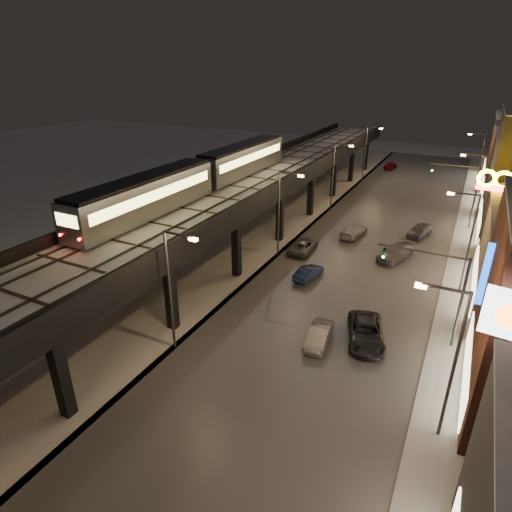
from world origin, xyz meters
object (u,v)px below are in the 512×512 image
at_px(subway_train, 202,174).
at_px(sign_citgo, 503,343).
at_px(car_mid_silver, 303,246).
at_px(car_onc_white, 395,253).
at_px(car_onc_red, 419,231).
at_px(car_onc_silver, 319,336).
at_px(car_mid_dark, 353,231).
at_px(car_near_white, 308,273).
at_px(car_onc_dark, 366,333).
at_px(car_far_white, 390,166).

bearing_deg(subway_train, sign_citgo, -33.63).
distance_m(car_mid_silver, car_onc_white, 9.54).
bearing_deg(sign_citgo, car_onc_red, 101.61).
height_order(subway_train, car_onc_silver, subway_train).
relative_size(subway_train, car_onc_silver, 8.68).
relative_size(car_mid_dark, sign_citgo, 0.47).
bearing_deg(car_onc_white, car_onc_silver, -80.61).
height_order(car_mid_dark, car_onc_silver, car_mid_dark).
bearing_deg(car_onc_white, car_mid_dark, 158.86).
bearing_deg(car_near_white, car_mid_dark, -84.79).
relative_size(car_mid_silver, car_onc_dark, 0.91).
bearing_deg(car_near_white, car_onc_white, -119.11).
bearing_deg(car_onc_red, subway_train, -131.05).
bearing_deg(subway_train, car_onc_white, 18.44).
bearing_deg(car_onc_red, sign_citgo, -64.24).
bearing_deg(car_mid_silver, car_onc_red, -138.20).
xyz_separation_m(car_onc_silver, sign_citgo, (10.14, -6.88, 7.14)).
xyz_separation_m(car_near_white, car_mid_silver, (-2.76, 5.76, 0.06)).
relative_size(car_onc_silver, car_onc_white, 0.76).
height_order(car_onc_silver, sign_citgo, sign_citgo).
bearing_deg(subway_train, car_mid_silver, 21.86).
distance_m(car_onc_dark, car_onc_red, 23.52).
bearing_deg(car_onc_silver, car_far_white, 90.89).
distance_m(car_mid_dark, car_onc_silver, 22.02).
xyz_separation_m(car_mid_dark, car_far_white, (-2.94, 37.63, 0.00)).
height_order(car_onc_dark, car_onc_red, car_onc_dark).
height_order(car_mid_dark, car_far_white, car_far_white).
bearing_deg(car_mid_silver, car_onc_silver, 112.75).
distance_m(subway_train, car_far_white, 50.03).
bearing_deg(car_onc_silver, car_onc_red, 76.84).
height_order(car_far_white, sign_citgo, sign_citgo).
height_order(car_onc_dark, sign_citgo, sign_citgo).
bearing_deg(sign_citgo, car_near_white, 131.73).
relative_size(car_mid_silver, sign_citgo, 0.48).
bearing_deg(car_onc_silver, car_mid_dark, 93.64).
distance_m(car_onc_silver, car_onc_white, 17.58).
bearing_deg(car_far_white, car_mid_silver, 96.05).
relative_size(subway_train, car_mid_silver, 6.92).
relative_size(car_near_white, sign_citgo, 0.37).
distance_m(car_mid_dark, sign_citgo, 32.46).
xyz_separation_m(car_far_white, car_onc_silver, (6.32, -59.40, -0.05)).
height_order(car_far_white, car_onc_white, car_onc_white).
distance_m(car_onc_white, car_onc_red, 7.93).
bearing_deg(car_far_white, subway_train, 84.65).
bearing_deg(car_near_white, car_onc_dark, 143.12).
bearing_deg(car_onc_red, car_mid_silver, -121.76).
relative_size(car_mid_silver, car_onc_white, 0.95).
distance_m(car_near_white, sign_citgo, 22.79).
height_order(car_mid_dark, car_onc_dark, car_onc_dark).
bearing_deg(car_onc_white, car_far_white, 118.11).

